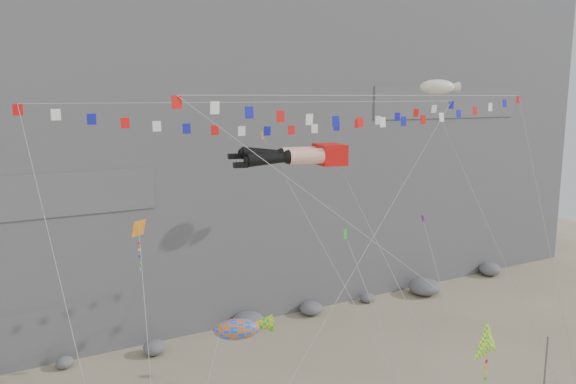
{
  "coord_description": "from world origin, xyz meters",
  "views": [
    {
      "loc": [
        -18.09,
        -22.2,
        18.6
      ],
      "look_at": [
        -0.74,
        9.0,
        12.48
      ],
      "focal_mm": 35.0,
      "sensor_mm": 36.0,
      "label": 1
    }
  ],
  "objects": [
    {
      "name": "harlequin_kite",
      "position": [
        -11.74,
        3.67,
        12.4
      ],
      "size": [
        2.06,
        7.41,
        14.07
      ],
      "color": "red",
      "rests_on": "ground"
    },
    {
      "name": "cliff",
      "position": [
        0.0,
        32.0,
        25.0
      ],
      "size": [
        80.0,
        28.0,
        50.0
      ],
      "primitive_type": "cube",
      "color": "slate",
      "rests_on": "ground"
    },
    {
      "name": "flag_banner_lower",
      "position": [
        2.68,
        2.82,
        18.61
      ],
      "size": [
        26.9,
        7.99,
        22.35
      ],
      "color": "red",
      "rests_on": "ground"
    },
    {
      "name": "small_kite_c",
      "position": [
        -0.91,
        2.17,
        11.01
      ],
      "size": [
        1.25,
        10.53,
        14.86
      ],
      "color": "green",
      "rests_on": "ground"
    },
    {
      "name": "small_kite_b",
      "position": [
        7.16,
        4.81,
        10.36
      ],
      "size": [
        4.32,
        10.1,
        14.76
      ],
      "color": "purple",
      "rests_on": "ground"
    },
    {
      "name": "flag_banner_upper",
      "position": [
        -2.26,
        7.33,
        18.22
      ],
      "size": [
        28.05,
        12.82,
        25.2
      ],
      "color": "red",
      "rests_on": "ground"
    },
    {
      "name": "anchor_pole_right",
      "position": [
        12.02,
        -1.37,
        1.92
      ],
      "size": [
        0.12,
        0.12,
        3.85
      ],
      "primitive_type": "cylinder",
      "color": "slate",
      "rests_on": "ground"
    },
    {
      "name": "fish_windsock",
      "position": [
        -8.02,
        0.92,
        7.67
      ],
      "size": [
        7.3,
        5.57,
        10.37
      ],
      "color": "#E1570B",
      "rests_on": "ground"
    },
    {
      "name": "legs_kite",
      "position": [
        -0.85,
        7.26,
        15.01
      ],
      "size": [
        7.32,
        17.59,
        21.61
      ],
      "rotation": [
        0.0,
        0.0,
        -0.17
      ],
      "color": "red",
      "rests_on": "ground"
    },
    {
      "name": "small_kite_a",
      "position": [
        -2.38,
        8.94,
        15.82
      ],
      "size": [
        3.28,
        15.9,
        22.36
      ],
      "color": "orange",
      "rests_on": "ground"
    },
    {
      "name": "delta_kite",
      "position": [
        4.28,
        -3.35,
        5.88
      ],
      "size": [
        4.09,
        4.6,
        8.01
      ],
      "color": "yellow",
      "rests_on": "ground"
    },
    {
      "name": "blimp_windsock",
      "position": [
        12.28,
        9.5,
        19.22
      ],
      "size": [
        4.03,
        11.67,
        21.95
      ],
      "color": "beige",
      "rests_on": "ground"
    },
    {
      "name": "talus_boulders",
      "position": [
        0.0,
        17.0,
        0.6
      ],
      "size": [
        60.0,
        3.0,
        1.2
      ],
      "primitive_type": null,
      "color": "slate",
      "rests_on": "ground"
    }
  ]
}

